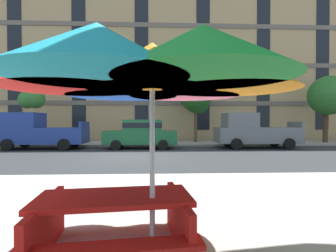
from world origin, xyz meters
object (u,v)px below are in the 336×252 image
at_px(pickup_blue, 39,132).
at_px(street_tree_middle, 196,97).
at_px(patio_umbrella, 152,69).
at_px(picnic_table, 115,219).
at_px(sedan_green, 141,133).
at_px(street_tree_left, 32,101).
at_px(street_tree_right, 328,95).
at_px(pickup_gray, 253,132).

height_order(pickup_blue, street_tree_middle, street_tree_middle).
xyz_separation_m(patio_umbrella, picnic_table, (-0.45, 0.11, -1.76)).
bearing_deg(pickup_blue, patio_umbrella, -60.75).
relative_size(sedan_green, patio_umbrella, 1.31).
bearing_deg(street_tree_left, patio_umbrella, -60.14).
bearing_deg(sedan_green, pickup_blue, 180.00).
bearing_deg(street_tree_middle, street_tree_right, -5.96).
height_order(sedan_green, street_tree_middle, street_tree_middle).
xyz_separation_m(pickup_blue, street_tree_middle, (10.12, 3.55, 2.48)).
xyz_separation_m(sedan_green, picnic_table, (0.49, -12.59, -0.46)).
relative_size(patio_umbrella, picnic_table, 1.71).
relative_size(street_tree_middle, patio_umbrella, 1.50).
height_order(street_tree_middle, street_tree_right, street_tree_middle).
xyz_separation_m(sedan_green, street_tree_left, (-7.88, 2.66, 2.19)).
relative_size(sedan_green, street_tree_right, 0.88).
relative_size(pickup_gray, street_tree_right, 1.02).
height_order(street_tree_left, picnic_table, street_tree_left).
xyz_separation_m(street_tree_right, picnic_table, (-13.09, -15.14, -3.16)).
relative_size(street_tree_right, picnic_table, 2.56).
height_order(pickup_gray, picnic_table, pickup_gray).
bearing_deg(sedan_green, patio_umbrella, -85.77).
bearing_deg(street_tree_left, sedan_green, -18.64).
height_order(pickup_gray, patio_umbrella, patio_umbrella).
height_order(pickup_gray, street_tree_left, street_tree_left).
distance_m(pickup_blue, pickup_gray, 13.15).
bearing_deg(street_tree_left, pickup_gray, -10.14).
distance_m(street_tree_middle, street_tree_right, 9.69).
bearing_deg(pickup_gray, sedan_green, -180.00).
bearing_deg(street_tree_left, street_tree_middle, 4.31).
xyz_separation_m(pickup_blue, patio_umbrella, (7.11, -12.70, 1.22)).
xyz_separation_m(street_tree_middle, patio_umbrella, (-3.00, -16.25, -1.25)).
distance_m(pickup_gray, patio_umbrella, 14.12).
bearing_deg(street_tree_right, pickup_blue, -172.67).
height_order(pickup_blue, street_tree_right, street_tree_right).
relative_size(pickup_blue, street_tree_left, 1.28).
bearing_deg(pickup_blue, street_tree_left, 122.69).
bearing_deg(pickup_blue, street_tree_right, 7.33).
xyz_separation_m(street_tree_left, picnic_table, (8.37, -15.25, -2.65)).
distance_m(sedan_green, street_tree_right, 14.08).
xyz_separation_m(pickup_gray, street_tree_right, (6.60, 2.54, 2.62)).
height_order(street_tree_left, street_tree_middle, street_tree_middle).
distance_m(pickup_gray, street_tree_left, 15.24).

